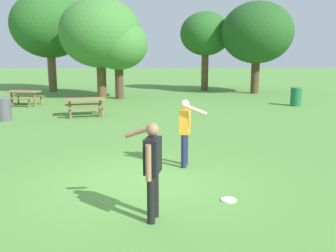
# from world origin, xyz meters

# --- Properties ---
(ground_plane) EXTENTS (120.00, 120.00, 0.00)m
(ground_plane) POSITION_xyz_m (0.00, 0.00, 0.00)
(ground_plane) COLOR #568E3D
(person_thrower) EXTENTS (0.64, 0.74, 1.64)m
(person_thrower) POSITION_xyz_m (1.04, 1.04, 0.96)
(person_thrower) COLOR #1E234C
(person_thrower) RESTS_ON ground
(person_catcher) EXTENTS (0.64, 0.74, 1.64)m
(person_catcher) POSITION_xyz_m (0.21, -1.88, 0.96)
(person_catcher) COLOR black
(person_catcher) RESTS_ON ground
(frisbee) EXTENTS (0.29, 0.29, 0.03)m
(frisbee) POSITION_xyz_m (1.65, -1.15, 0.01)
(frisbee) COLOR white
(frisbee) RESTS_ON ground
(picnic_table_near) EXTENTS (1.97, 1.76, 0.77)m
(picnic_table_near) POSITION_xyz_m (-2.60, 8.59, 0.56)
(picnic_table_near) COLOR olive
(picnic_table_near) RESTS_ON ground
(picnic_table_far) EXTENTS (1.98, 1.77, 0.77)m
(picnic_table_far) POSITION_xyz_m (-6.38, 11.99, 0.56)
(picnic_table_far) COLOR olive
(picnic_table_far) RESTS_ON ground
(trash_can_beside_table) EXTENTS (0.59, 0.59, 0.96)m
(trash_can_beside_table) POSITION_xyz_m (-5.71, 7.58, 0.48)
(trash_can_beside_table) COLOR #515156
(trash_can_beside_table) RESTS_ON ground
(trash_can_further_along) EXTENTS (0.59, 0.59, 0.96)m
(trash_can_further_along) POSITION_xyz_m (7.82, 11.15, 0.48)
(trash_can_further_along) COLOR #1E663D
(trash_can_further_along) RESTS_ON ground
(tree_tall_left) EXTENTS (5.24, 5.24, 6.81)m
(tree_tall_left) POSITION_xyz_m (-6.61, 19.10, 4.56)
(tree_tall_left) COLOR brown
(tree_tall_left) RESTS_ON ground
(tree_broad_center) EXTENTS (4.78, 4.78, 5.91)m
(tree_broad_center) POSITION_xyz_m (-2.65, 14.97, 3.85)
(tree_broad_center) COLOR brown
(tree_broad_center) RESTS_ON ground
(tree_far_right) EXTENTS (3.46, 3.46, 4.67)m
(tree_far_right) POSITION_xyz_m (-1.57, 14.69, 3.16)
(tree_far_right) COLOR #4C3823
(tree_far_right) RESTS_ON ground
(tree_slender_mid) EXTENTS (3.61, 3.61, 5.58)m
(tree_slender_mid) POSITION_xyz_m (4.25, 19.24, 4.00)
(tree_slender_mid) COLOR brown
(tree_slender_mid) RESTS_ON ground
(tree_back_left) EXTENTS (4.74, 4.74, 6.03)m
(tree_back_left) POSITION_xyz_m (7.37, 17.21, 3.99)
(tree_back_left) COLOR #4C3823
(tree_back_left) RESTS_ON ground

